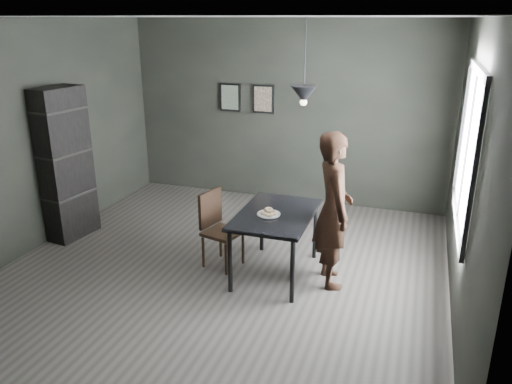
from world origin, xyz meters
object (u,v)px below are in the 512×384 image
(woman, at_px, (333,210))
(pendant_lamp, at_px, (304,94))
(white_plate, at_px, (269,215))
(cafe_table, at_px, (276,219))
(wood_chair, at_px, (217,224))
(shelf_unit, at_px, (64,164))

(woman, relative_size, pendant_lamp, 1.98)
(white_plate, xyz_separation_m, pendant_lamp, (0.30, 0.19, 1.29))
(cafe_table, distance_m, woman, 0.66)
(wood_chair, bearing_deg, shelf_unit, -169.10)
(cafe_table, height_order, woman, woman)
(white_plate, bearing_deg, pendant_lamp, 32.67)
(woman, bearing_deg, wood_chair, 67.34)
(woman, height_order, pendant_lamp, pendant_lamp)
(white_plate, relative_size, shelf_unit, 0.12)
(wood_chair, distance_m, shelf_unit, 2.26)
(white_plate, relative_size, pendant_lamp, 0.27)
(cafe_table, xyz_separation_m, wood_chair, (-0.72, 0.02, -0.16))
(white_plate, relative_size, wood_chair, 0.25)
(woman, xyz_separation_m, shelf_unit, (-3.55, 0.14, 0.14))
(pendant_lamp, bearing_deg, cafe_table, -158.20)
(woman, bearing_deg, white_plate, 76.96)
(cafe_table, bearing_deg, wood_chair, 178.47)
(cafe_table, height_order, pendant_lamp, pendant_lamp)
(white_plate, distance_m, shelf_unit, 2.89)
(cafe_table, xyz_separation_m, pendant_lamp, (0.25, 0.10, 1.38))
(shelf_unit, relative_size, pendant_lamp, 2.29)
(pendant_lamp, bearing_deg, white_plate, -147.33)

